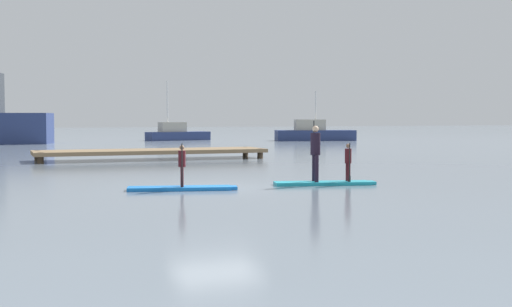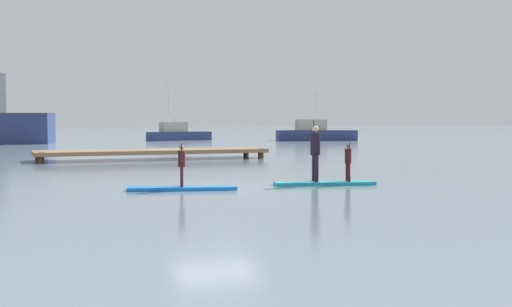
% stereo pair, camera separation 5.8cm
% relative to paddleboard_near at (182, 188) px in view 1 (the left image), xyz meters
% --- Properties ---
extents(ground_plane, '(240.00, 240.00, 0.00)m').
position_rel_paddleboard_near_xyz_m(ground_plane, '(1.06, 0.27, -0.05)').
color(ground_plane, slate).
extents(paddleboard_near, '(3.06, 1.32, 0.10)m').
position_rel_paddleboard_near_xyz_m(paddleboard_near, '(0.00, 0.00, 0.00)').
color(paddleboard_near, blue).
rests_on(paddleboard_near, ground).
extents(paddler_child_solo, '(0.24, 0.39, 1.20)m').
position_rel_paddleboard_near_xyz_m(paddler_child_solo, '(-0.01, -0.01, 0.69)').
color(paddler_child_solo, '#4C1419').
rests_on(paddler_child_solo, paddleboard_near).
extents(paddleboard_far, '(3.08, 1.30, 0.10)m').
position_rel_paddleboard_near_xyz_m(paddleboard_far, '(4.34, -0.10, 0.00)').
color(paddleboard_far, '#1E9EB2').
rests_on(paddleboard_far, ground).
extents(paddler_adult, '(0.35, 0.51, 1.81)m').
position_rel_paddleboard_near_xyz_m(paddler_adult, '(4.06, -0.03, 1.00)').
color(paddler_adult, black).
rests_on(paddler_adult, paddleboard_far).
extents(paddler_child_front, '(0.24, 0.39, 1.15)m').
position_rel_paddleboard_near_xyz_m(paddler_child_front, '(5.03, -0.28, 0.68)').
color(paddler_child_front, '#4C1419').
rests_on(paddler_child_front, paddleboard_far).
extents(fishing_boat_green_midground, '(5.91, 2.74, 5.18)m').
position_rel_paddleboard_near_xyz_m(fishing_boat_green_midground, '(10.22, 40.11, 0.53)').
color(fishing_boat_green_midground, navy).
rests_on(fishing_boat_green_midground, ground).
extents(motor_boat_small_navy, '(7.12, 3.59, 4.29)m').
position_rel_paddleboard_near_xyz_m(motor_boat_small_navy, '(21.14, 35.06, 0.60)').
color(motor_boat_small_navy, navy).
rests_on(motor_boat_small_navy, ground).
extents(floating_dock, '(10.90, 2.69, 0.48)m').
position_rel_paddleboard_near_xyz_m(floating_dock, '(2.20, 13.85, 0.33)').
color(floating_dock, '#846B4C').
rests_on(floating_dock, ground).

